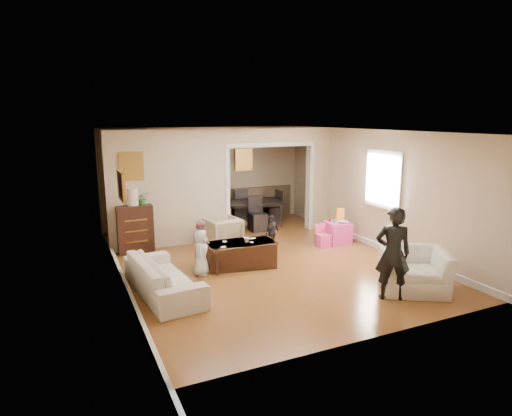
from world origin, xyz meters
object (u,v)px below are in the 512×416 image
play_table (337,233)px  coffee_cup (247,240)px  coffee_table (241,254)px  child_kneel_b (202,243)px  dining_table (248,213)px  adult_person (393,254)px  cyan_cup (336,221)px  dresser (135,229)px  table_lamp (133,197)px  sofa (163,276)px  armchair_back (223,232)px  armchair_front (414,270)px  child_toddler (272,232)px  child_kneel_a (201,253)px

play_table → coffee_cup: bearing=-166.7°
coffee_table → child_kneel_b: (-0.70, 0.30, 0.22)m
coffee_cup → dining_table: size_ratio=0.06×
dining_table → adult_person: 5.40m
dining_table → child_kneel_b: (-2.12, -2.65, 0.14)m
cyan_cup → adult_person: (-0.95, -2.93, 0.23)m
coffee_cup → dresser: bearing=134.3°
coffee_table → child_kneel_b: bearing=156.8°
dining_table → table_lamp: bearing=-147.0°
sofa → armchair_back: bearing=-46.5°
sofa → table_lamp: size_ratio=5.64×
armchair_back → armchair_front: size_ratio=0.67×
armchair_back → play_table: bearing=154.8°
armchair_front → adult_person: adult_person is taller
sofa → child_toddler: child_toddler is taller
armchair_back → table_lamp: bearing=-19.5°
play_table → adult_person: adult_person is taller
dresser → cyan_cup: size_ratio=12.81×
armchair_front → play_table: armchair_front is taller
sofa → armchair_back: armchair_back is taller
adult_person → child_kneel_b: (-2.29, 2.73, -0.29)m
sofa → armchair_front: armchair_front is taller
dresser → child_toddler: size_ratio=1.34×
coffee_cup → child_kneel_a: (-0.95, -0.10, -0.10)m
child_kneel_b → sofa: bearing=126.3°
dresser → table_lamp: table_lamp is taller
coffee_cup → child_kneel_a: size_ratio=0.12×
adult_person → dresser: bearing=-22.8°
coffee_table → child_toddler: child_toddler is taller
child_toddler → play_table: bearing=143.3°
cyan_cup → dresser: bearing=162.9°
armchair_back → armchair_front: armchair_front is taller
armchair_back → coffee_table: bearing=77.6°
coffee_table → cyan_cup: 2.61m
armchair_back → dining_table: 2.02m
coffee_table → child_kneel_a: child_kneel_a is taller
table_lamp → coffee_table: (1.72, -1.81, -0.96)m
coffee_cup → dining_table: 3.28m
child_kneel_b → child_kneel_a: bearing=152.0°
coffee_table → cyan_cup: size_ratio=16.22×
sofa → child_kneel_b: bearing=-49.8°
child_toddler → child_kneel_b: bearing=-15.1°
armchair_back → dresser: size_ratio=0.71×
armchair_back → armchair_front: bearing=112.4°
armchair_back → cyan_cup: 2.57m
sofa → coffee_cup: sofa is taller
child_kneel_a → dining_table: bearing=-15.8°
sofa → table_lamp: table_lamp is taller
coffee_cup → coffee_table: bearing=153.4°
armchair_front → child_kneel_b: child_kneel_b is taller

